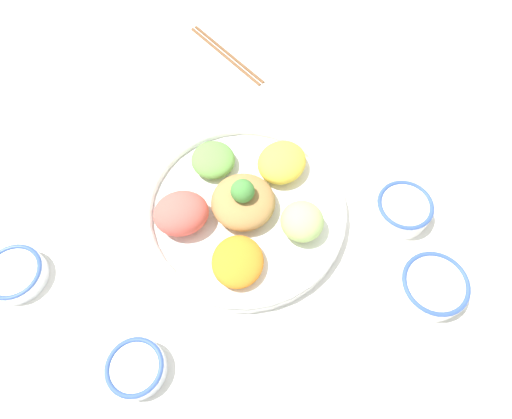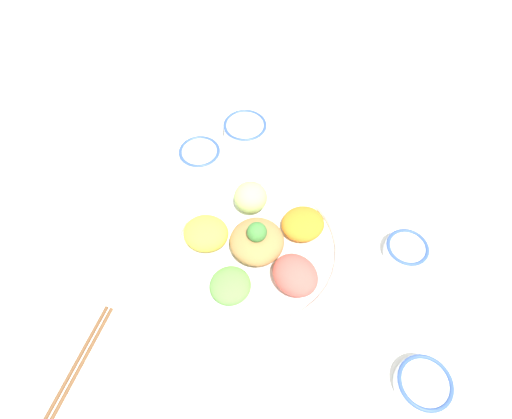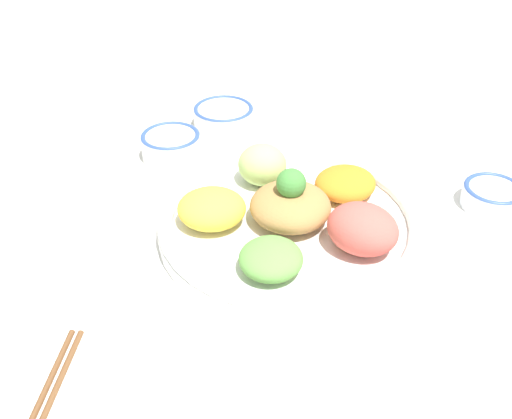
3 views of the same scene
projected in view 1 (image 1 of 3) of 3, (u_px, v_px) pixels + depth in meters
The scene contains 8 objects.
ground_plane at pixel (235, 231), 0.73m from camera, with size 2.40×2.40×0.00m, color white.
salad_platter at pixel (243, 207), 0.72m from camera, with size 0.35×0.35×0.10m.
sauce_bowl_red at pixel (136, 368), 0.61m from camera, with size 0.08×0.08×0.03m.
rice_bowl_blue at pixel (433, 286), 0.67m from camera, with size 0.10×0.10×0.04m.
sauce_bowl_dark at pixel (403, 209), 0.72m from camera, with size 0.09×0.09×0.04m.
rice_bowl_plain at pixel (15, 274), 0.68m from camera, with size 0.09×0.09×0.03m.
chopsticks_pair_near at pixel (227, 54), 0.92m from camera, with size 0.04×0.23×0.01m.
serving_spoon_main at pixel (337, 417), 0.60m from camera, with size 0.13×0.04×0.01m.
Camera 1 is at (-0.20, -0.23, 0.67)m, focal length 30.00 mm.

